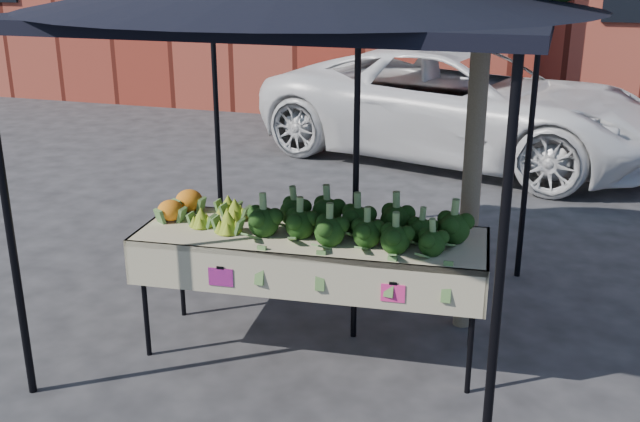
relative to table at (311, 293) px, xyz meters
The scene contains 7 objects.
ground 0.49m from the table, 23.64° to the right, with size 90.00×90.00×0.00m, color #242426.
table is the anchor object (origin of this frame).
canopy 1.00m from the table, 107.31° to the left, with size 3.16×3.16×2.74m, color black, non-canonical shape.
broccoli_heap 0.66m from the table, ahead, with size 1.47×0.57×0.26m, color black.
romanesco_cluster 0.86m from the table, behind, with size 0.43×0.57×0.20m, color #98AC2A.
cauliflower_pair 1.17m from the table, behind, with size 0.23×0.43×0.18m, color orange.
street_tree 1.99m from the table, 36.90° to the left, with size 2.05×2.05×4.03m, color #1E4C14, non-canonical shape.
Camera 1 is at (1.34, -4.39, 2.67)m, focal length 41.15 mm.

